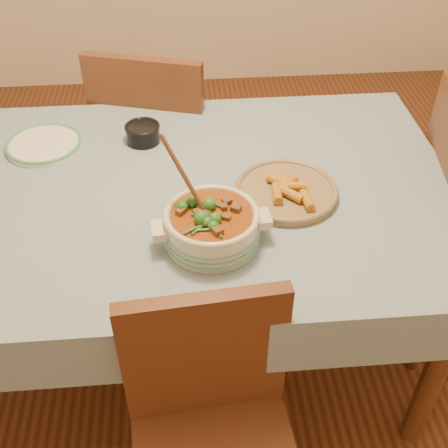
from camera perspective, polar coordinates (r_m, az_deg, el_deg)
name	(u,v)px	position (r m, az deg, el deg)	size (l,w,h in m)	color
floor	(189,344)	(2.23, -3.55, -12.10)	(4.50, 4.50, 0.00)	#4B2415
dining_table	(181,212)	(1.75, -4.44, 1.24)	(1.68, 1.08, 0.76)	brown
stew_casserole	(212,224)	(1.46, -1.28, -0.02)	(0.32, 0.26, 0.30)	beige
white_plate	(44,144)	(1.95, -17.82, 7.72)	(0.30, 0.30, 0.02)	silver
condiment_bowl	(143,132)	(1.90, -8.26, 9.21)	(0.14, 0.14, 0.06)	black
fried_plate	(286,190)	(1.66, 6.34, 3.50)	(0.38, 0.38, 0.05)	#937651
chair_far	(159,141)	(2.33, -6.67, 8.33)	(0.55, 0.55, 0.94)	brown
chair_near	(213,430)	(1.47, -1.16, -20.22)	(0.43, 0.43, 0.86)	brown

